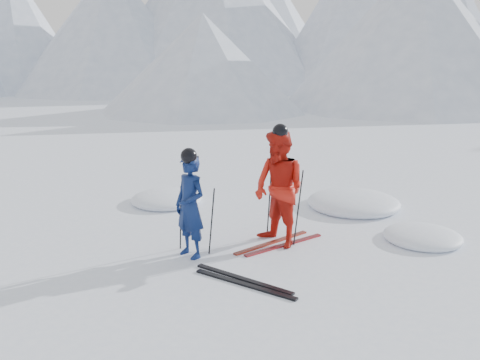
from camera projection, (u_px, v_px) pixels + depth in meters
The scene contains 12 objects.
ground at pixel (339, 272), 7.74m from camera, with size 160.00×160.00×0.00m, color white.
skier_blue at pixel (190, 207), 8.16m from camera, with size 0.62×0.41×1.70m, color #0D1D4F.
skier_red at pixel (279, 189), 8.62m from camera, with size 0.98×0.76×2.01m, color red.
pole_blue_left at pixel (181, 218), 8.50m from camera, with size 0.02×0.02×1.13m, color black.
pole_blue_right at pixel (212, 221), 8.33m from camera, with size 0.02×0.02×1.13m, color black.
pole_red_left at pixel (269, 202), 9.06m from camera, with size 0.02×0.02×1.34m, color black.
pole_red_right at pixel (298, 208), 8.69m from camera, with size 0.02×0.02×1.34m, color black.
ski_worn_left at pixel (272, 242), 8.92m from camera, with size 0.09×1.70×0.03m, color black.
ski_worn_right at pixel (284, 245), 8.80m from camera, with size 0.09×1.70×0.03m, color black.
ski_loose_a at pixel (243, 279), 7.47m from camera, with size 0.09×1.70×0.03m, color black.
ski_loose_b at pixel (244, 284), 7.29m from camera, with size 0.09×1.70×0.03m, color black.
snow_lumps at pixel (323, 222), 10.08m from camera, with size 8.61×7.03×0.44m.
Camera 1 is at (2.13, -7.02, 3.23)m, focal length 38.00 mm.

